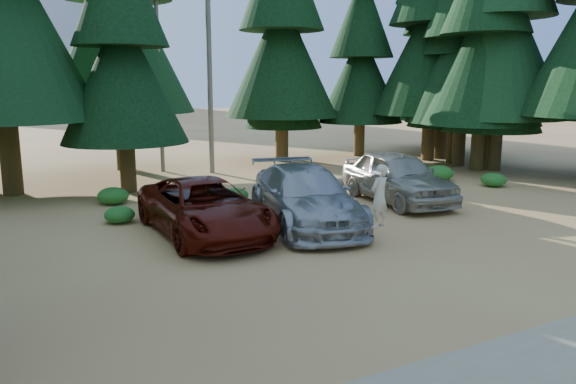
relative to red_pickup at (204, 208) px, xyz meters
name	(u,v)px	position (x,y,z in m)	size (l,w,h in m)	color
ground	(382,255)	(3.31, -3.92, -0.80)	(160.00, 160.00, 0.00)	#BA794F
forest_belt_north	(193,172)	(3.31, 11.08, -0.80)	(36.00, 7.00, 22.00)	black
snag_front	(209,45)	(4.11, 10.58, 5.20)	(0.24, 0.24, 12.00)	gray
snag_back	(159,67)	(2.11, 12.08, 4.20)	(0.20, 0.20, 10.00)	gray
mountain_peak	(24,27)	(0.72, 84.31, 11.91)	(48.00, 50.00, 28.00)	#919499
red_pickup	(204,208)	(0.00, 0.00, 0.00)	(2.65, 5.75, 1.60)	#530F07
silver_minivan_center	(305,197)	(3.09, -0.36, 0.09)	(2.49, 6.12, 1.77)	#ABADB4
silver_minivan_right	(397,177)	(7.74, 1.04, 0.13)	(2.20, 5.46, 1.86)	#AAA597
frisbee_player	(379,196)	(3.64, -3.33, 0.59)	(0.70, 0.57, 1.68)	beige
log_left	(185,206)	(0.45, 3.31, -0.67)	(0.26, 0.26, 3.67)	gray
log_mid	(200,196)	(1.49, 4.75, -0.67)	(0.26, 0.26, 3.20)	gray
log_right	(373,178)	(9.62, 5.03, -0.65)	(0.31, 0.31, 4.79)	gray
shrub_far_left	(119,215)	(-1.89, 2.57, -0.54)	(0.94, 0.94, 0.52)	#227124
shrub_left	(113,196)	(-1.53, 5.47, -0.50)	(1.10, 1.10, 0.61)	#227124
shrub_center_left	(163,195)	(0.10, 4.74, -0.49)	(1.12, 1.12, 0.61)	#227124
shrub_center_right	(236,195)	(2.54, 3.80, -0.55)	(0.91, 0.91, 0.50)	#227124
shrub_right	(301,183)	(5.75, 4.67, -0.52)	(1.00, 1.00, 0.55)	#227124
shrub_far_right	(439,173)	(12.27, 3.73, -0.46)	(1.24, 1.24, 0.68)	#227124
shrub_edge_east	(494,180)	(13.29, 1.58, -0.51)	(1.05, 1.05, 0.58)	#227124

